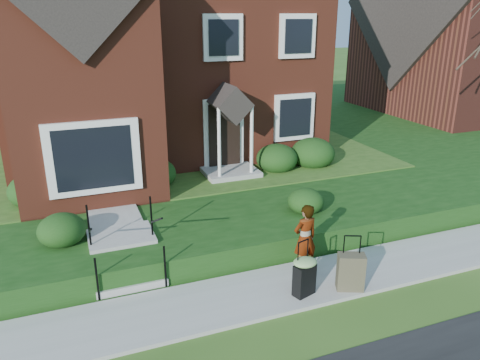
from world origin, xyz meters
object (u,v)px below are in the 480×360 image
front_steps (125,252)px  suitcase_black (305,274)px  suitcase_olive (351,272)px  woman (305,239)px

front_steps → suitcase_black: 3.82m
suitcase_olive → front_steps: bearing=173.3°
woman → suitcase_olive: size_ratio=1.34×
front_steps → woman: (3.52, -1.45, 0.37)m
front_steps → suitcase_black: (3.09, -2.24, 0.05)m
front_steps → suitcase_black: front_steps is taller
front_steps → suitcase_olive: 4.70m
suitcase_olive → suitcase_black: bearing=-165.5°
suitcase_olive → woman: bearing=143.1°
front_steps → woman: bearing=-22.5°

